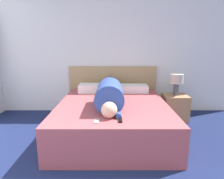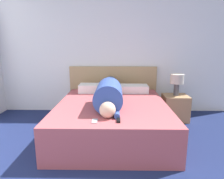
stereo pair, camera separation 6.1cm
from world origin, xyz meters
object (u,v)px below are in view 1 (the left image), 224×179
(tv_remote, at_px, (120,120))
(nightstand, at_px, (174,107))
(pillow_near_headboard, at_px, (95,88))
(pillow_second, at_px, (131,89))
(table_lamp, at_px, (176,80))
(bed, at_px, (112,118))
(cell_phone, at_px, (95,121))
(person_lying, at_px, (109,92))

(tv_remote, bearing_deg, nightstand, 51.33)
(pillow_near_headboard, height_order, pillow_second, pillow_near_headboard)
(table_lamp, bearing_deg, pillow_second, 170.34)
(bed, distance_m, pillow_near_headboard, 0.88)
(table_lamp, xyz_separation_m, cell_phone, (-1.37, -1.38, -0.25))
(bed, height_order, pillow_second, pillow_second)
(table_lamp, bearing_deg, nightstand, 0.00)
(tv_remote, relative_size, cell_phone, 1.15)
(bed, bearing_deg, pillow_near_headboard, 114.01)
(tv_remote, height_order, cell_phone, tv_remote)
(bed, distance_m, tv_remote, 0.80)
(nightstand, distance_m, pillow_near_headboard, 1.55)
(nightstand, xyz_separation_m, cell_phone, (-1.37, -1.38, 0.27))
(person_lying, height_order, cell_phone, person_lying)
(table_lamp, distance_m, cell_phone, 1.96)
(table_lamp, xyz_separation_m, person_lying, (-1.22, -0.59, -0.08))
(person_lying, bearing_deg, nightstand, 25.87)
(person_lying, bearing_deg, pillow_near_headboard, 111.42)
(person_lying, xyz_separation_m, pillow_near_headboard, (-0.28, 0.73, -0.09))
(bed, relative_size, nightstand, 4.19)
(tv_remote, bearing_deg, pillow_near_headboard, 105.73)
(pillow_second, relative_size, tv_remote, 3.92)
(pillow_near_headboard, bearing_deg, table_lamp, -5.17)
(person_lying, height_order, tv_remote, person_lying)
(nightstand, xyz_separation_m, pillow_near_headboard, (-1.50, 0.14, 0.34))
(nightstand, relative_size, tv_remote, 3.16)
(tv_remote, bearing_deg, table_lamp, 51.33)
(nightstand, xyz_separation_m, tv_remote, (-1.08, -1.35, 0.27))
(pillow_second, height_order, tv_remote, pillow_second)
(nightstand, height_order, tv_remote, tv_remote)
(person_lying, relative_size, cell_phone, 12.99)
(person_lying, relative_size, tv_remote, 11.26)
(nightstand, relative_size, cell_phone, 3.64)
(table_lamp, bearing_deg, person_lying, -154.13)
(pillow_near_headboard, height_order, tv_remote, pillow_near_headboard)
(bed, distance_m, person_lying, 0.42)
(bed, relative_size, pillow_near_headboard, 3.21)
(table_lamp, relative_size, person_lying, 0.24)
(nightstand, distance_m, tv_remote, 1.76)
(bed, bearing_deg, cell_phone, -104.37)
(person_lying, distance_m, pillow_near_headboard, 0.79)
(table_lamp, bearing_deg, pillow_near_headboard, 174.83)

